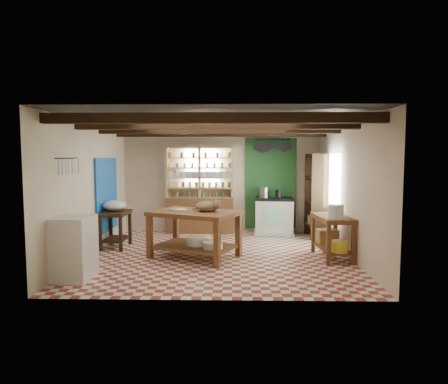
{
  "coord_description": "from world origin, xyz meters",
  "views": [
    {
      "loc": [
        0.29,
        -7.71,
        1.92
      ],
      "look_at": [
        0.11,
        0.3,
        1.22
      ],
      "focal_mm": 32.0,
      "sensor_mm": 36.0,
      "label": 1
    }
  ],
  "objects_px": {
    "stove": "(274,216)",
    "cat": "(207,206)",
    "work_table": "(195,234)",
    "prep_table": "(116,229)",
    "white_cabinet": "(74,248)",
    "right_counter": "(332,237)"
  },
  "relations": [
    {
      "from": "stove",
      "to": "work_table",
      "type": "bearing_deg",
      "value": -122.45
    },
    {
      "from": "cat",
      "to": "right_counter",
      "type": "bearing_deg",
      "value": 16.82
    },
    {
      "from": "work_table",
      "to": "right_counter",
      "type": "bearing_deg",
      "value": 25.33
    },
    {
      "from": "right_counter",
      "to": "work_table",
      "type": "bearing_deg",
      "value": 176.59
    },
    {
      "from": "white_cabinet",
      "to": "cat",
      "type": "distance_m",
      "value": 2.47
    },
    {
      "from": "stove",
      "to": "white_cabinet",
      "type": "distance_m",
      "value": 5.14
    },
    {
      "from": "white_cabinet",
      "to": "right_counter",
      "type": "xyz_separation_m",
      "value": [
        4.4,
        1.41,
        -0.09
      ]
    },
    {
      "from": "work_table",
      "to": "stove",
      "type": "distance_m",
      "value": 2.93
    },
    {
      "from": "stove",
      "to": "cat",
      "type": "relative_size",
      "value": 2.12
    },
    {
      "from": "work_table",
      "to": "stove",
      "type": "height_order",
      "value": "stove"
    },
    {
      "from": "work_table",
      "to": "prep_table",
      "type": "height_order",
      "value": "work_table"
    },
    {
      "from": "white_cabinet",
      "to": "cat",
      "type": "bearing_deg",
      "value": 35.4
    },
    {
      "from": "white_cabinet",
      "to": "stove",
      "type": "bearing_deg",
      "value": 48.62
    },
    {
      "from": "stove",
      "to": "right_counter",
      "type": "bearing_deg",
      "value": -65.18
    },
    {
      "from": "prep_table",
      "to": "right_counter",
      "type": "xyz_separation_m",
      "value": [
        4.38,
        -0.76,
        0.01
      ]
    },
    {
      "from": "right_counter",
      "to": "cat",
      "type": "relative_size",
      "value": 2.54
    },
    {
      "from": "white_cabinet",
      "to": "right_counter",
      "type": "distance_m",
      "value": 4.62
    },
    {
      "from": "work_table",
      "to": "white_cabinet",
      "type": "xyz_separation_m",
      "value": [
        -1.78,
        -1.39,
        0.05
      ]
    },
    {
      "from": "stove",
      "to": "white_cabinet",
      "type": "bearing_deg",
      "value": -128.97
    },
    {
      "from": "stove",
      "to": "cat",
      "type": "height_order",
      "value": "cat"
    },
    {
      "from": "white_cabinet",
      "to": "prep_table",
      "type": "bearing_deg",
      "value": 91.52
    },
    {
      "from": "white_cabinet",
      "to": "work_table",
      "type": "bearing_deg",
      "value": 40.14
    }
  ]
}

